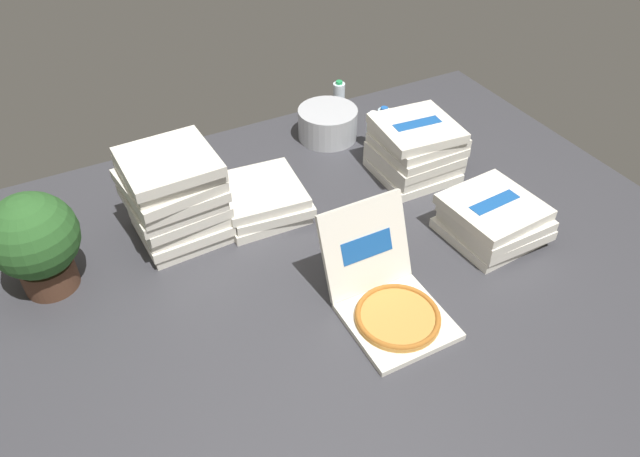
{
  "coord_description": "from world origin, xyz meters",
  "views": [
    {
      "loc": [
        -0.8,
        -1.48,
        1.68
      ],
      "look_at": [
        0.03,
        0.1,
        0.14
      ],
      "focal_mm": 33.17,
      "sensor_mm": 36.0,
      "label": 1
    }
  ],
  "objects_px": {
    "open_pizza_box": "(389,298)",
    "water_bottle_1": "(383,126)",
    "pizza_stack_right_far": "(415,149)",
    "potted_plant": "(35,241)",
    "pizza_stack_left_mid": "(262,199)",
    "ice_bucket": "(328,124)",
    "pizza_stack_left_near": "(175,196)",
    "water_bottle_2": "(339,99)",
    "pizza_stack_center_far": "(493,220)",
    "water_bottle_0": "(372,130)"
  },
  "relations": [
    {
      "from": "pizza_stack_left_mid",
      "to": "water_bottle_0",
      "type": "bearing_deg",
      "value": 18.14
    },
    {
      "from": "pizza_stack_right_far",
      "to": "water_bottle_1",
      "type": "relative_size",
      "value": 1.94
    },
    {
      "from": "pizza_stack_right_far",
      "to": "ice_bucket",
      "type": "bearing_deg",
      "value": 114.29
    },
    {
      "from": "water_bottle_2",
      "to": "open_pizza_box",
      "type": "bearing_deg",
      "value": -111.93
    },
    {
      "from": "pizza_stack_left_near",
      "to": "water_bottle_2",
      "type": "relative_size",
      "value": 2.02
    },
    {
      "from": "pizza_stack_center_far",
      "to": "pizza_stack_right_far",
      "type": "relative_size",
      "value": 0.99
    },
    {
      "from": "pizza_stack_center_far",
      "to": "water_bottle_2",
      "type": "relative_size",
      "value": 1.92
    },
    {
      "from": "pizza_stack_left_mid",
      "to": "water_bottle_1",
      "type": "distance_m",
      "value": 0.83
    },
    {
      "from": "pizza_stack_right_far",
      "to": "water_bottle_0",
      "type": "bearing_deg",
      "value": 101.13
    },
    {
      "from": "water_bottle_0",
      "to": "water_bottle_2",
      "type": "height_order",
      "value": "same"
    },
    {
      "from": "ice_bucket",
      "to": "water_bottle_1",
      "type": "distance_m",
      "value": 0.29
    },
    {
      "from": "pizza_stack_left_mid",
      "to": "potted_plant",
      "type": "distance_m",
      "value": 0.93
    },
    {
      "from": "potted_plant",
      "to": "open_pizza_box",
      "type": "bearing_deg",
      "value": -33.67
    },
    {
      "from": "pizza_stack_left_near",
      "to": "water_bottle_2",
      "type": "distance_m",
      "value": 1.25
    },
    {
      "from": "pizza_stack_left_mid",
      "to": "ice_bucket",
      "type": "xyz_separation_m",
      "value": [
        0.55,
        0.42,
        0.01
      ]
    },
    {
      "from": "open_pizza_box",
      "to": "water_bottle_1",
      "type": "xyz_separation_m",
      "value": [
        0.61,
        1.01,
        0.02
      ]
    },
    {
      "from": "pizza_stack_right_far",
      "to": "water_bottle_2",
      "type": "bearing_deg",
      "value": 94.06
    },
    {
      "from": "pizza_stack_right_far",
      "to": "potted_plant",
      "type": "distance_m",
      "value": 1.69
    },
    {
      "from": "pizza_stack_right_far",
      "to": "ice_bucket",
      "type": "xyz_separation_m",
      "value": [
        -0.22,
        0.48,
        -0.05
      ]
    },
    {
      "from": "pizza_stack_left_near",
      "to": "ice_bucket",
      "type": "relative_size",
      "value": 1.3
    },
    {
      "from": "water_bottle_2",
      "to": "pizza_stack_left_near",
      "type": "bearing_deg",
      "value": -151.99
    },
    {
      "from": "pizza_stack_left_mid",
      "to": "water_bottle_0",
      "type": "relative_size",
      "value": 2.01
    },
    {
      "from": "water_bottle_1",
      "to": "ice_bucket",
      "type": "bearing_deg",
      "value": 143.47
    },
    {
      "from": "pizza_stack_right_far",
      "to": "water_bottle_2",
      "type": "relative_size",
      "value": 1.94
    },
    {
      "from": "ice_bucket",
      "to": "pizza_stack_left_near",
      "type": "bearing_deg",
      "value": -156.77
    },
    {
      "from": "pizza_stack_center_far",
      "to": "potted_plant",
      "type": "bearing_deg",
      "value": 161.71
    },
    {
      "from": "ice_bucket",
      "to": "water_bottle_0",
      "type": "distance_m",
      "value": 0.24
    },
    {
      "from": "pizza_stack_left_mid",
      "to": "water_bottle_1",
      "type": "height_order",
      "value": "water_bottle_1"
    },
    {
      "from": "open_pizza_box",
      "to": "pizza_stack_left_mid",
      "type": "xyz_separation_m",
      "value": [
        -0.17,
        0.77,
        -0.0
      ]
    },
    {
      "from": "pizza_stack_right_far",
      "to": "water_bottle_2",
      "type": "xyz_separation_m",
      "value": [
        -0.05,
        0.66,
        -0.04
      ]
    },
    {
      "from": "pizza_stack_center_far",
      "to": "potted_plant",
      "type": "distance_m",
      "value": 1.8
    },
    {
      "from": "pizza_stack_left_near",
      "to": "water_bottle_1",
      "type": "bearing_deg",
      "value": 11.02
    },
    {
      "from": "water_bottle_2",
      "to": "potted_plant",
      "type": "relative_size",
      "value": 0.48
    },
    {
      "from": "open_pizza_box",
      "to": "pizza_stack_left_mid",
      "type": "bearing_deg",
      "value": 102.69
    },
    {
      "from": "ice_bucket",
      "to": "pizza_stack_right_far",
      "type": "bearing_deg",
      "value": -65.71
    },
    {
      "from": "pizza_stack_left_mid",
      "to": "water_bottle_2",
      "type": "distance_m",
      "value": 0.94
    },
    {
      "from": "potted_plant",
      "to": "ice_bucket",
      "type": "bearing_deg",
      "value": 17.47
    },
    {
      "from": "pizza_stack_center_far",
      "to": "water_bottle_0",
      "type": "bearing_deg",
      "value": 95.42
    },
    {
      "from": "pizza_stack_center_far",
      "to": "open_pizza_box",
      "type": "bearing_deg",
      "value": -165.61
    },
    {
      "from": "pizza_stack_center_far",
      "to": "water_bottle_1",
      "type": "distance_m",
      "value": 0.85
    },
    {
      "from": "open_pizza_box",
      "to": "potted_plant",
      "type": "bearing_deg",
      "value": 146.33
    },
    {
      "from": "water_bottle_2",
      "to": "pizza_stack_right_far",
      "type": "bearing_deg",
      "value": -85.94
    },
    {
      "from": "water_bottle_2",
      "to": "pizza_stack_center_far",
      "type": "bearing_deg",
      "value": -86.73
    },
    {
      "from": "potted_plant",
      "to": "pizza_stack_left_mid",
      "type": "bearing_deg",
      "value": 2.64
    },
    {
      "from": "water_bottle_1",
      "to": "water_bottle_2",
      "type": "bearing_deg",
      "value": 100.0
    },
    {
      "from": "pizza_stack_center_far",
      "to": "water_bottle_1",
      "type": "height_order",
      "value": "water_bottle_1"
    },
    {
      "from": "pizza_stack_left_near",
      "to": "water_bottle_0",
      "type": "height_order",
      "value": "pizza_stack_left_near"
    },
    {
      "from": "pizza_stack_right_far",
      "to": "water_bottle_0",
      "type": "distance_m",
      "value": 0.3
    },
    {
      "from": "pizza_stack_right_far",
      "to": "potted_plant",
      "type": "xyz_separation_m",
      "value": [
        -1.68,
        0.02,
        0.1
      ]
    },
    {
      "from": "ice_bucket",
      "to": "water_bottle_0",
      "type": "xyz_separation_m",
      "value": [
        0.16,
        -0.19,
        0.01
      ]
    }
  ]
}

